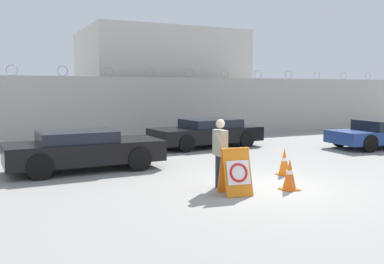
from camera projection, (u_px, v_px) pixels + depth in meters
ground_plane at (267, 188)px, 10.56m from camera, size 90.00×90.00×0.00m
perimeter_wall at (131, 108)px, 20.42m from camera, size 36.00×0.30×3.45m
building_block at (159, 81)px, 26.26m from camera, size 9.03×6.92×5.85m
barricade_sign at (236, 171)px, 9.84m from camera, size 0.73×0.73×1.09m
security_guard at (220, 150)px, 10.42m from camera, size 0.40×0.62×1.70m
traffic_cone_near at (284, 162)px, 12.11m from camera, size 0.36×0.36×0.77m
traffic_cone_mid at (290, 175)px, 10.30m from camera, size 0.38×0.38×0.76m
parked_car_front_coupe at (83, 149)px, 12.76m from camera, size 4.58×2.05×1.20m
parked_car_rear_sedan at (207, 132)px, 17.86m from camera, size 4.74×2.26×1.17m
parked_car_far_side at (381, 134)px, 17.62m from camera, size 4.35×2.17×1.15m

